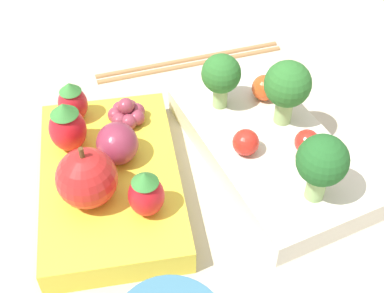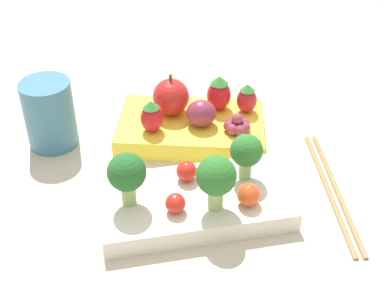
{
  "view_description": "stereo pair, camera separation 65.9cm",
  "coord_description": "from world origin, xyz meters",
  "px_view_note": "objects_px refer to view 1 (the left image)",
  "views": [
    {
      "loc": [
        0.31,
        -0.09,
        0.35
      ],
      "look_at": [
        0.0,
        -0.0,
        0.04
      ],
      "focal_mm": 50.0,
      "sensor_mm": 36.0,
      "label": 1
    },
    {
      "loc": [
        0.02,
        0.5,
        0.41
      ],
      "look_at": [
        0.0,
        -0.0,
        0.04
      ],
      "focal_mm": 50.0,
      "sensor_mm": 36.0,
      "label": 2
    }
  ],
  "objects_px": {
    "cherry_tomato_1": "(307,142)",
    "apple": "(87,178)",
    "bento_box_savoury": "(269,151)",
    "plum": "(117,143)",
    "cherry_tomato_0": "(265,88)",
    "bento_box_fruit": "(111,180)",
    "cherry_tomato_2": "(246,142)",
    "broccoli_floret_1": "(322,162)",
    "grape_cluster": "(127,114)",
    "broccoli_floret_0": "(221,75)",
    "broccoli_floret_2": "(287,86)",
    "strawberry_1": "(146,193)",
    "chopsticks_pair": "(190,60)",
    "strawberry_0": "(72,102)",
    "strawberry_2": "(67,127)"
  },
  "relations": [
    {
      "from": "cherry_tomato_1",
      "to": "apple",
      "type": "relative_size",
      "value": 0.38
    },
    {
      "from": "bento_box_savoury",
      "to": "plum",
      "type": "relative_size",
      "value": 5.79
    },
    {
      "from": "cherry_tomato_0",
      "to": "bento_box_fruit",
      "type": "bearing_deg",
      "value": -70.92
    },
    {
      "from": "apple",
      "to": "bento_box_savoury",
      "type": "bearing_deg",
      "value": 98.07
    },
    {
      "from": "bento_box_savoury",
      "to": "plum",
      "type": "xyz_separation_m",
      "value": [
        -0.02,
        -0.13,
        0.03
      ]
    },
    {
      "from": "bento_box_savoury",
      "to": "cherry_tomato_2",
      "type": "bearing_deg",
      "value": -77.67
    },
    {
      "from": "broccoli_floret_1",
      "to": "grape_cluster",
      "type": "distance_m",
      "value": 0.18
    },
    {
      "from": "bento_box_fruit",
      "to": "grape_cluster",
      "type": "relative_size",
      "value": 5.74
    },
    {
      "from": "bento_box_fruit",
      "to": "grape_cluster",
      "type": "height_order",
      "value": "grape_cluster"
    },
    {
      "from": "bento_box_fruit",
      "to": "plum",
      "type": "relative_size",
      "value": 5.17
    },
    {
      "from": "bento_box_fruit",
      "to": "cherry_tomato_2",
      "type": "distance_m",
      "value": 0.12
    },
    {
      "from": "bento_box_savoury",
      "to": "broccoli_floret_1",
      "type": "relative_size",
      "value": 3.58
    },
    {
      "from": "grape_cluster",
      "to": "cherry_tomato_1",
      "type": "bearing_deg",
      "value": 61.33
    },
    {
      "from": "broccoli_floret_0",
      "to": "bento_box_savoury",
      "type": "bearing_deg",
      "value": 25.29
    },
    {
      "from": "broccoli_floret_2",
      "to": "strawberry_1",
      "type": "relative_size",
      "value": 1.48
    },
    {
      "from": "strawberry_1",
      "to": "bento_box_savoury",
      "type": "bearing_deg",
      "value": 111.23
    },
    {
      "from": "apple",
      "to": "grape_cluster",
      "type": "relative_size",
      "value": 1.64
    },
    {
      "from": "cherry_tomato_2",
      "to": "chopsticks_pair",
      "type": "bearing_deg",
      "value": -179.08
    },
    {
      "from": "grape_cluster",
      "to": "strawberry_0",
      "type": "bearing_deg",
      "value": -110.0
    },
    {
      "from": "apple",
      "to": "strawberry_0",
      "type": "bearing_deg",
      "value": -179.89
    },
    {
      "from": "strawberry_0",
      "to": "chopsticks_pair",
      "type": "relative_size",
      "value": 0.19
    },
    {
      "from": "broccoli_floret_2",
      "to": "cherry_tomato_2",
      "type": "distance_m",
      "value": 0.06
    },
    {
      "from": "cherry_tomato_1",
      "to": "plum",
      "type": "xyz_separation_m",
      "value": [
        -0.03,
        -0.16,
        0.01
      ]
    },
    {
      "from": "cherry_tomato_1",
      "to": "plum",
      "type": "relative_size",
      "value": 0.56
    },
    {
      "from": "cherry_tomato_2",
      "to": "strawberry_2",
      "type": "bearing_deg",
      "value": -107.53
    },
    {
      "from": "broccoli_floret_1",
      "to": "strawberry_0",
      "type": "height_order",
      "value": "broccoli_floret_1"
    },
    {
      "from": "cherry_tomato_0",
      "to": "apple",
      "type": "bearing_deg",
      "value": -65.43
    },
    {
      "from": "grape_cluster",
      "to": "chopsticks_pair",
      "type": "height_order",
      "value": "grape_cluster"
    },
    {
      "from": "broccoli_floret_1",
      "to": "strawberry_2",
      "type": "relative_size",
      "value": 1.27
    },
    {
      "from": "broccoli_floret_0",
      "to": "cherry_tomato_1",
      "type": "relative_size",
      "value": 2.58
    },
    {
      "from": "bento_box_savoury",
      "to": "apple",
      "type": "height_order",
      "value": "apple"
    },
    {
      "from": "broccoli_floret_1",
      "to": "strawberry_0",
      "type": "relative_size",
      "value": 1.51
    },
    {
      "from": "broccoli_floret_0",
      "to": "cherry_tomato_0",
      "type": "xyz_separation_m",
      "value": [
        0.0,
        0.04,
        -0.02
      ]
    },
    {
      "from": "broccoli_floret_0",
      "to": "grape_cluster",
      "type": "distance_m",
      "value": 0.09
    },
    {
      "from": "cherry_tomato_1",
      "to": "cherry_tomato_2",
      "type": "bearing_deg",
      "value": -103.83
    },
    {
      "from": "plum",
      "to": "chopsticks_pair",
      "type": "height_order",
      "value": "plum"
    },
    {
      "from": "chopsticks_pair",
      "to": "plum",
      "type": "bearing_deg",
      "value": -35.08
    },
    {
      "from": "apple",
      "to": "strawberry_2",
      "type": "height_order",
      "value": "apple"
    },
    {
      "from": "apple",
      "to": "chopsticks_pair",
      "type": "xyz_separation_m",
      "value": [
        -0.19,
        0.13,
        -0.05
      ]
    },
    {
      "from": "bento_box_savoury",
      "to": "bento_box_fruit",
      "type": "bearing_deg",
      "value": -91.33
    },
    {
      "from": "apple",
      "to": "broccoli_floret_1",
      "type": "bearing_deg",
      "value": 75.69
    },
    {
      "from": "chopsticks_pair",
      "to": "bento_box_savoury",
      "type": "bearing_deg",
      "value": 10.01
    },
    {
      "from": "broccoli_floret_0",
      "to": "grape_cluster",
      "type": "relative_size",
      "value": 1.62
    },
    {
      "from": "cherry_tomato_0",
      "to": "strawberry_1",
      "type": "bearing_deg",
      "value": -52.41
    },
    {
      "from": "broccoli_floret_2",
      "to": "strawberry_1",
      "type": "xyz_separation_m",
      "value": [
        0.07,
        -0.14,
        -0.02
      ]
    },
    {
      "from": "strawberry_0",
      "to": "grape_cluster",
      "type": "distance_m",
      "value": 0.05
    },
    {
      "from": "broccoli_floret_2",
      "to": "grape_cluster",
      "type": "bearing_deg",
      "value": -104.71
    },
    {
      "from": "cherry_tomato_2",
      "to": "strawberry_0",
      "type": "xyz_separation_m",
      "value": [
        -0.08,
        -0.14,
        0.01
      ]
    },
    {
      "from": "strawberry_2",
      "to": "cherry_tomato_2",
      "type": "bearing_deg",
      "value": 72.47
    },
    {
      "from": "apple",
      "to": "chopsticks_pair",
      "type": "relative_size",
      "value": 0.27
    }
  ]
}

